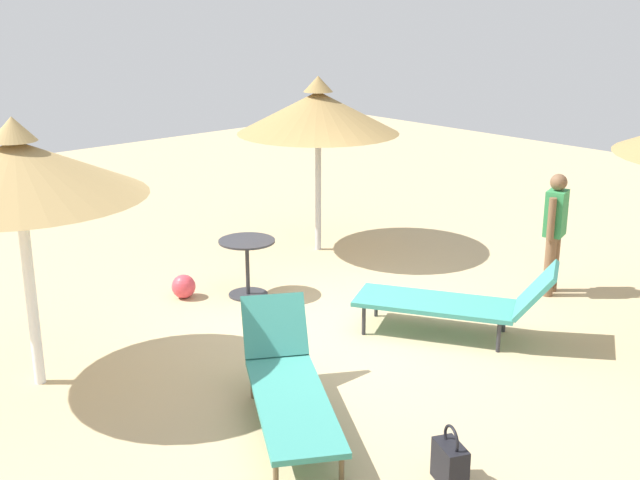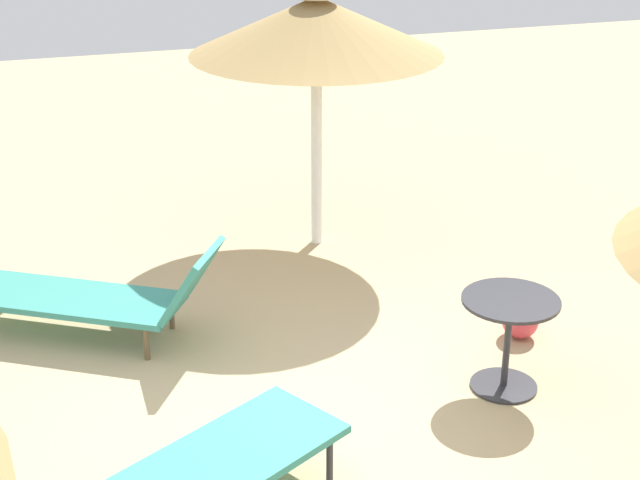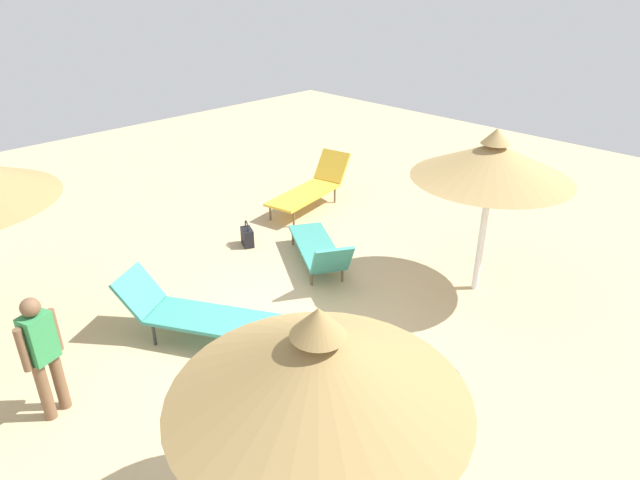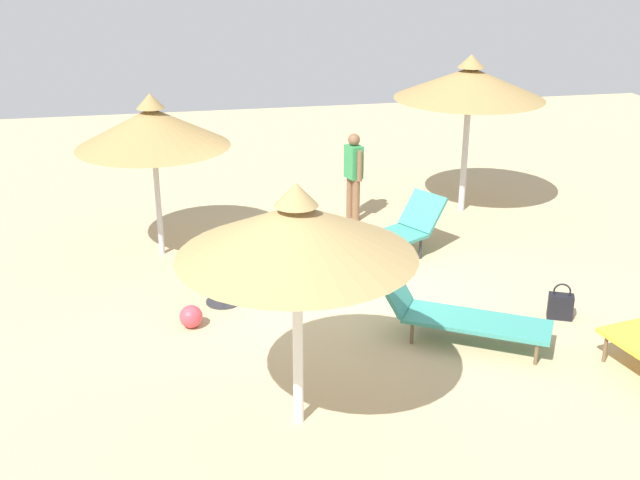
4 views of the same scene
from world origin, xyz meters
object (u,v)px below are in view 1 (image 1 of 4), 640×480
person_standing_near_right (555,227)px  handbag (450,462)px  beach_ball (184,286)px  side_table_round (247,257)px  parasol_umbrella_center (318,112)px  parasol_umbrella_edge (17,169)px  lounge_chair_far_right (288,383)px  lounge_chair_near_left (460,300)px

person_standing_near_right → handbag: size_ratio=3.10×
beach_ball → side_table_round: bearing=-125.8°
handbag → beach_ball: 4.76m
parasol_umbrella_center → side_table_round: bearing=112.9°
parasol_umbrella_center → handbag: (-5.06, 3.21, -1.83)m
parasol_umbrella_edge → beach_ball: size_ratio=8.74×
person_standing_near_right → beach_ball: (2.94, 3.48, -0.72)m
lounge_chair_far_right → beach_ball: 3.32m
lounge_chair_far_right → beach_ball: size_ratio=7.15×
parasol_umbrella_center → lounge_chair_near_left: parasol_umbrella_center is taller
parasol_umbrella_edge → lounge_chair_near_left: bearing=-117.5°
side_table_round → beach_ball: (0.46, 0.64, -0.35)m
handbag → beach_ball: bearing=-8.1°
parasol_umbrella_center → side_table_round: 2.56m
parasol_umbrella_center → handbag: parasol_umbrella_center is taller
lounge_chair_near_left → handbag: lounge_chair_near_left is taller
person_standing_near_right → parasol_umbrella_edge: bearing=71.4°
person_standing_near_right → side_table_round: 3.79m
beach_ball → lounge_chair_far_right: bearing=162.8°
parasol_umbrella_center → lounge_chair_far_right: parasol_umbrella_center is taller
lounge_chair_near_left → person_standing_near_right: 1.95m
lounge_chair_far_right → handbag: (-1.55, -0.31, -0.19)m
handbag → side_table_round: 4.46m
parasol_umbrella_center → lounge_chair_far_right: size_ratio=1.19×
parasol_umbrella_edge → handbag: bearing=-156.6°
parasol_umbrella_edge → parasol_umbrella_center: size_ratio=1.03×
parasol_umbrella_center → beach_ball: 3.17m
lounge_chair_far_right → side_table_round: (2.70, -1.62, 0.13)m
lounge_chair_near_left → person_standing_near_right: size_ratio=1.43×
person_standing_near_right → beach_ball: bearing=49.8°
handbag → beach_ball: (4.72, -0.67, -0.03)m
lounge_chair_near_left → parasol_umbrella_edge: bearing=62.5°
handbag → person_standing_near_right: bearing=-66.8°
person_standing_near_right → side_table_round: bearing=48.9°
parasol_umbrella_center → handbag: 6.27m
parasol_umbrella_center → side_table_round: (-0.80, 1.90, -1.51)m
parasol_umbrella_edge → lounge_chair_far_right: (-2.17, -1.30, -1.73)m
lounge_chair_near_left → beach_ball: bearing=27.7°
parasol_umbrella_edge → person_standing_near_right: size_ratio=1.69×
parasol_umbrella_edge → beach_ball: parasol_umbrella_edge is taller
lounge_chair_far_right → side_table_round: size_ratio=2.94×
side_table_round → handbag: bearing=162.9°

